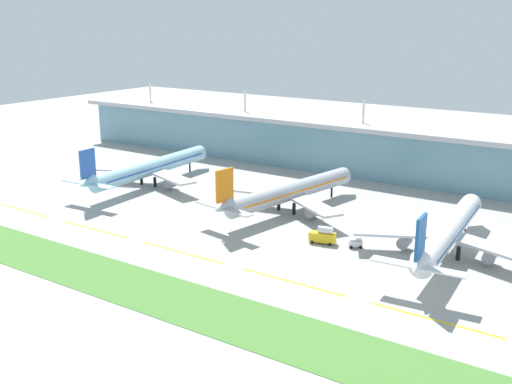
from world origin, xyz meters
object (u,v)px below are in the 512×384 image
Objects in this scene: baggage_cart at (355,243)px; fuel_truck at (323,236)px; pushback_tug at (327,237)px; airliner_near at (150,168)px; airliner_middle at (290,192)px; airliner_far at (448,232)px.

fuel_truck is (-8.83, -1.92, 1.00)m from baggage_cart.
fuel_truck is at bearing -90.60° from pushback_tug.
airliner_middle is (59.62, 0.60, -0.00)m from airliner_near.
airliner_far reaches higher than fuel_truck.
airliner_near is 59.62m from airliner_middle.
pushback_tug is (82.48, -17.16, -5.36)m from airliner_near.
airliner_middle is 54.89m from airliner_far.
fuel_truck reaches higher than baggage_cart.
pushback_tug is 0.65× the size of fuel_truck.
airliner_middle is at bearing 169.22° from airliner_far.
airliner_middle reaches higher than baggage_cart.
airliner_middle reaches higher than fuel_truck.
pushback_tug is at bearing -11.75° from airliner_near.
fuel_truck reaches higher than pushback_tug.
airliner_middle is 30.69m from fuel_truck.
airliner_middle is 16.53× the size of baggage_cart.
airliner_near is 1.06× the size of airliner_far.
airliner_middle is at bearing 0.58° from airliner_near.
airliner_far is 32.39m from pushback_tug.
airliner_far is (113.54, -9.67, -0.00)m from airliner_near.
baggage_cart is (8.80, -0.39, 0.16)m from pushback_tug.
airliner_middle is at bearing 138.70° from fuel_truck.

